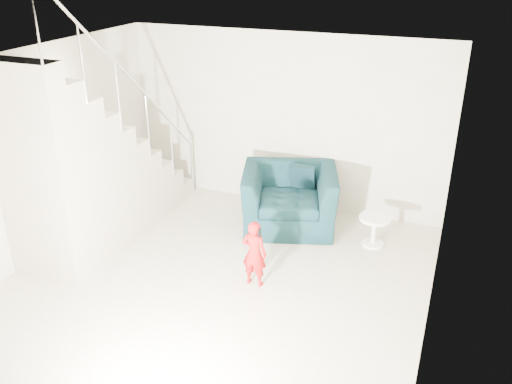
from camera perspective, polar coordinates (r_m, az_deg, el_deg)
floor at (r=6.65m, az=-5.09°, el=-10.51°), size 5.50×5.50×0.00m
ceiling at (r=5.57m, az=-6.14°, el=12.92°), size 5.50×5.50×0.00m
back_wall at (r=8.36m, az=2.97°, el=7.39°), size 5.00×0.00×5.00m
front_wall at (r=4.09m, az=-23.68°, el=-14.77°), size 5.00×0.00×5.00m
left_wall at (r=7.40m, az=-23.17°, el=3.07°), size 0.00×5.50×5.50m
right_wall at (r=5.42m, az=18.83°, el=-3.86°), size 0.00×5.50×5.50m
armchair at (r=7.94m, az=3.52°, el=-0.67°), size 1.64×1.53×0.87m
toddler at (r=6.56m, az=-0.18°, el=-6.48°), size 0.32×0.22×0.86m
side_table at (r=7.63m, az=12.36°, el=-3.50°), size 0.44×0.44×0.44m
staircase at (r=7.59m, az=-17.14°, el=1.25°), size 1.02×3.03×3.62m
cushion at (r=8.08m, az=4.95°, el=1.63°), size 0.38×0.18×0.38m
throw at (r=8.01m, az=-0.43°, el=0.52°), size 0.04×0.45×0.50m
phone at (r=6.34m, az=0.36°, el=-4.32°), size 0.02×0.05×0.10m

